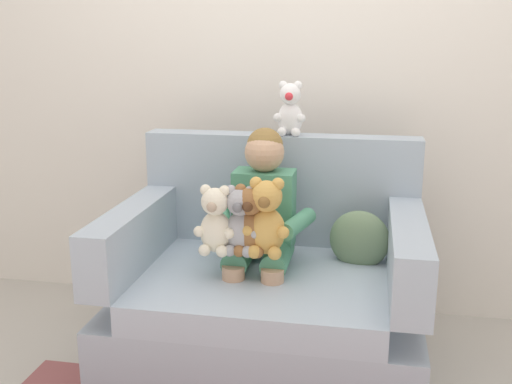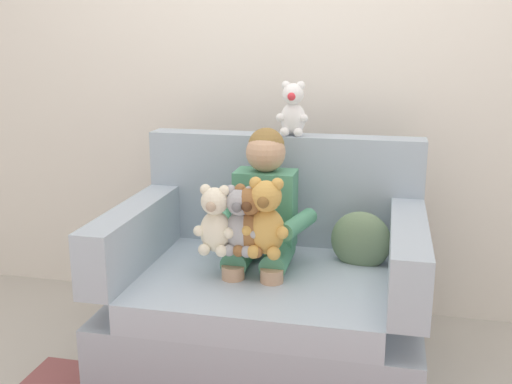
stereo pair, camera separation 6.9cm
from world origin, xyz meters
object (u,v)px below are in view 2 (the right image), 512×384
Objects in this scene: armchair at (269,297)px; plush_cream at (215,221)px; seated_child at (262,216)px; plush_grey at (240,222)px; plush_white_on_backrest at (293,110)px; throw_pillow at (361,241)px; plush_honey at (266,219)px; plush_brown at (250,222)px.

plush_cream is at bearing -138.65° from armchair.
seated_child is at bearing 135.36° from armchair.
plush_cream is (-0.19, -0.16, 0.38)m from armchair.
plush_grey is 1.13× the size of plush_white_on_backrest.
seated_child is 3.17× the size of throw_pillow.
armchair is at bearing -44.45° from seated_child.
seated_child reaches higher than plush_cream.
plush_cream is at bearing -152.21° from throw_pillow.
plush_grey is at bearing -148.67° from throw_pillow.
plush_honey is 0.62m from plush_white_on_backrest.
plush_honey reaches higher than plush_grey.
seated_child reaches higher than armchair.
plush_brown is 1.16× the size of plush_white_on_backrest.
plush_brown is (-0.01, -0.18, 0.03)m from seated_child.
throw_pillow is at bearing 19.44° from armchair.
plush_cream is at bearing -172.83° from plush_honey.
throw_pillow is (0.34, -0.21, -0.53)m from plush_white_on_backrest.
armchair reaches higher than plush_grey.
armchair is 4.01× the size of plush_honey.
plush_honey is at bearing -73.45° from seated_child.
seated_child reaches higher than plush_brown.
plush_grey is at bearing -176.39° from plush_honey.
plush_honey is at bearing -142.00° from throw_pillow.
plush_honey is (0.02, -0.15, 0.40)m from armchair.
plush_cream is 1.14× the size of plush_white_on_backrest.
throw_pillow is at bearing 20.58° from plush_grey.
plush_brown is 0.90× the size of plush_honey.
armchair reaches higher than throw_pillow.
plush_brown is at bearing -6.49° from plush_grey.
seated_child is 2.94× the size of plush_grey.
plush_brown is at bearing -146.67° from throw_pillow.
armchair reaches higher than plush_brown.
armchair reaches higher than plush_honey.
plush_white_on_backrest is at bearing 76.65° from seated_child.
plush_honey is at bearing -102.92° from plush_white_on_backrest.
plush_white_on_backrest reaches higher than armchair.
plush_honey is at bearing 9.15° from plush_cream.
throw_pillow is (0.38, 0.13, 0.24)m from armchair.
plush_brown is at bearing -108.12° from armchair.
armchair is 4.90× the size of throw_pillow.
throw_pillow is at bearing 40.66° from plush_honey.
plush_honey reaches higher than plush_brown.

